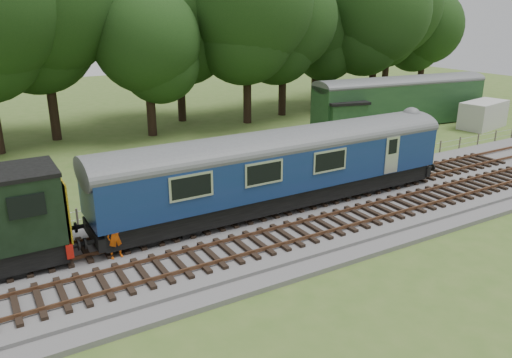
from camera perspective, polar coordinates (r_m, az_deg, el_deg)
ground at (r=22.96m, az=2.79°, el=-5.51°), size 120.00×120.00×0.00m
ballast at (r=22.89m, az=2.79°, el=-5.11°), size 70.00×7.00×0.35m
track_north at (r=23.88m, az=0.96°, el=-3.42°), size 67.20×2.40×0.21m
track_south at (r=21.60m, az=5.14°, el=-6.00°), size 67.20×2.40×0.21m
fence at (r=26.54m, az=-2.55°, el=-2.07°), size 64.00×0.12×1.00m
tree_line at (r=42.17m, az=-13.90°, el=5.31°), size 70.00×8.00×18.00m
dmu_railcar at (r=23.61m, az=2.87°, el=1.94°), size 18.05×2.86×3.88m
worker at (r=19.88m, az=-15.82°, el=-6.09°), size 0.75×0.53×1.94m
parked_coach at (r=44.58m, az=16.19°, el=8.83°), size 16.15×4.67×4.07m
shed at (r=40.76m, az=9.79°, el=7.08°), size 3.97×3.97×2.67m
caravan at (r=46.20m, az=24.52°, el=6.72°), size 4.85×3.02×2.21m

